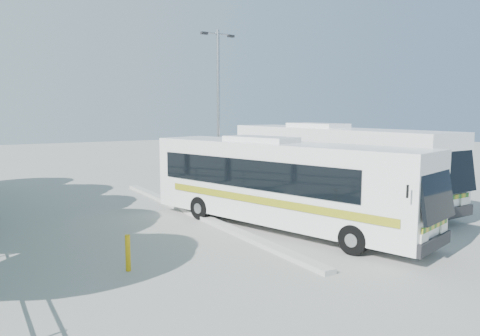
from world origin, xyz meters
TOP-DOWN VIEW (x-y plane):
  - ground at (0.00, 0.00)m, footprint 100.00×100.00m
  - kerb_divider at (-2.30, 2.00)m, footprint 0.40×16.00m
  - coach_main at (-0.54, -1.32)m, footprint 5.26×11.30m
  - coach_adjacent at (4.45, 1.55)m, footprint 3.13×12.43m
  - lamppost at (2.00, 8.10)m, footprint 2.09×0.37m
  - bollard at (-6.65, -2.97)m, footprint 0.17×0.17m

SIDE VIEW (x-z plane):
  - ground at x=0.00m, z-range 0.00..0.00m
  - kerb_divider at x=-2.30m, z-range 0.00..0.15m
  - bollard at x=-6.65m, z-range 0.00..0.98m
  - coach_main at x=-0.54m, z-range 0.15..3.24m
  - coach_adjacent at x=4.45m, z-range 0.16..3.58m
  - lamppost at x=2.00m, z-range 0.44..9.00m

